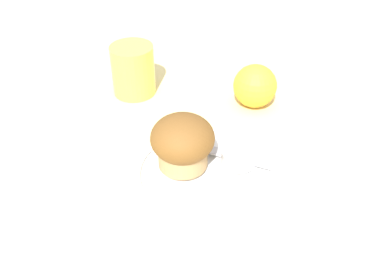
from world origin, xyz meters
The scene contains 8 objects.
ground_plane centered at (0.00, 0.00, 0.00)m, with size 3.00×3.00×0.00m, color beige.
plate centered at (-0.02, 0.00, 0.01)m, with size 0.19×0.19×0.02m.
muffin centered at (-0.05, 0.01, 0.06)m, with size 0.09×0.09×0.08m.
cream_ramekin centered at (0.03, 0.02, 0.03)m, with size 0.05×0.05×0.02m.
berry_pair centered at (-0.03, 0.05, 0.03)m, with size 0.03×0.01×0.01m.
butter_knife centered at (-0.02, 0.04, 0.02)m, with size 0.18×0.05×0.00m.
orange_fruit centered at (0.04, 0.20, 0.04)m, with size 0.07×0.07×0.07m.
juice_glass centered at (-0.18, 0.21, 0.05)m, with size 0.08×0.08×0.09m.
Camera 1 is at (0.04, -0.43, 0.41)m, focal length 40.00 mm.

